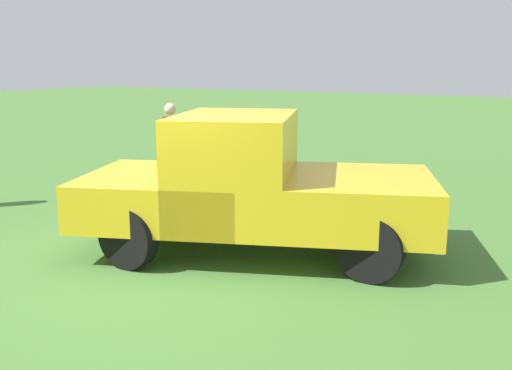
{
  "coord_description": "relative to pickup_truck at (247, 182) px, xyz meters",
  "views": [
    {
      "loc": [
        -4.2,
        5.32,
        2.45
      ],
      "look_at": [
        -0.68,
        -0.97,
        0.9
      ],
      "focal_mm": 39.88,
      "sensor_mm": 36.0,
      "label": 1
    }
  ],
  "objects": [
    {
      "name": "person_bystander",
      "position": [
        3.13,
        -2.47,
        0.02
      ],
      "size": [
        0.45,
        0.45,
        1.7
      ],
      "rotation": [
        0.0,
        0.0,
        5.58
      ],
      "color": "#7A6B51",
      "rests_on": "ground_plane"
    },
    {
      "name": "ground_plane",
      "position": [
        0.58,
        0.93,
        -0.94
      ],
      "size": [
        80.0,
        80.0,
        0.0
      ],
      "primitive_type": "plane",
      "color": "#477533"
    },
    {
      "name": "pickup_truck",
      "position": [
        0.0,
        0.0,
        0.0
      ],
      "size": [
        4.9,
        3.43,
        1.81
      ],
      "rotation": [
        0.0,
        0.0,
        3.5
      ],
      "color": "black",
      "rests_on": "ground_plane"
    }
  ]
}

